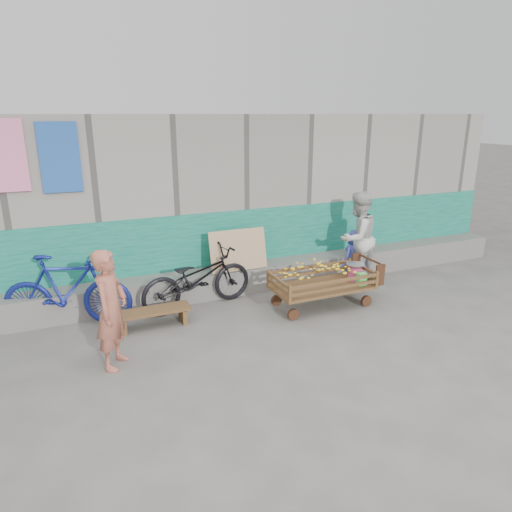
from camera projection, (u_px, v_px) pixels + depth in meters
name	position (u px, v px, depth m)	size (l,w,h in m)	color
ground	(279.00, 357.00, 5.88)	(80.00, 80.00, 0.00)	#595651
building_wall	(190.00, 195.00, 9.00)	(12.00, 3.50, 3.00)	gray
banana_cart	(321.00, 277.00, 7.29)	(1.76, 0.80, 0.75)	brown
bench	(153.00, 314.00, 6.67)	(1.09, 0.33, 0.27)	brown
vendor_man	(111.00, 310.00, 5.48)	(0.55, 0.36, 1.50)	#B0604B
woman	(357.00, 238.00, 8.28)	(0.82, 0.64, 1.69)	silver
child	(354.00, 256.00, 8.43)	(0.48, 0.31, 0.98)	#4348AB
bicycle_dark	(197.00, 278.00, 7.27)	(0.66, 1.88, 0.99)	black
bicycle_blue	(67.00, 291.00, 6.61)	(0.52, 1.83, 1.10)	navy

